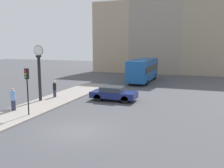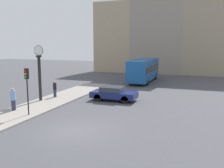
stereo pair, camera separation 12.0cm
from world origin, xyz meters
name	(u,v)px [view 2 (the right image)]	position (x,y,z in m)	size (l,w,h in m)	color
ground_plane	(75,131)	(0.00, 0.00, 0.00)	(120.00, 120.00, 0.00)	#47474C
sidewalk_corner	(60,98)	(-5.74, 7.44, 0.05)	(3.44, 18.87, 0.11)	gray
building_row	(165,28)	(0.34, 33.07, 8.06)	(25.13, 5.00, 18.42)	tan
sedan_car	(114,93)	(-0.60, 8.55, 0.68)	(4.22, 1.88, 1.32)	navy
bus_distant	(144,69)	(-0.69, 21.23, 1.77)	(2.53, 9.26, 3.13)	#195199
traffic_light_near	(27,82)	(-4.72, 1.62, 2.55)	(0.26, 0.24, 3.39)	black
street_clock	(39,72)	(-6.78, 5.90, 2.70)	(0.94, 0.35, 5.00)	black
pedestrian_blue_stripe	(13,99)	(-6.64, 2.27, 0.98)	(0.38, 0.38, 1.76)	#2D334C
pedestrian_black_jacket	(55,89)	(-6.35, 7.62, 0.93)	(0.33, 0.33, 1.61)	#2D334C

